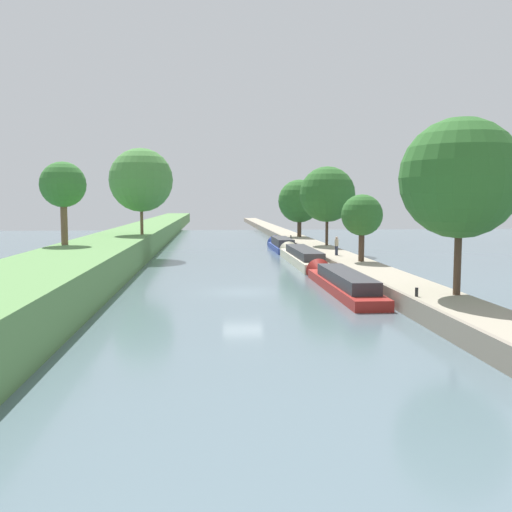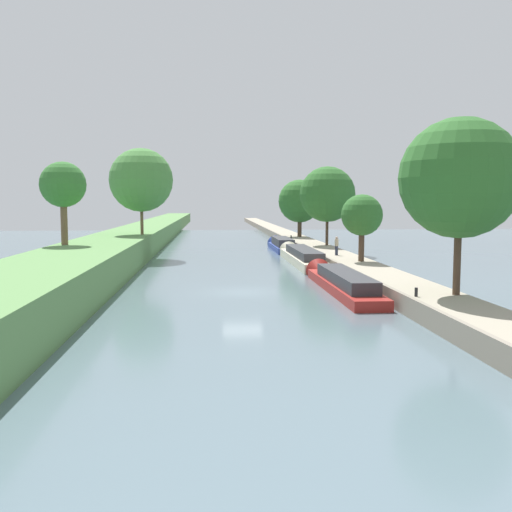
{
  "view_description": "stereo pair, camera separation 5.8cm",
  "coord_description": "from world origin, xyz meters",
  "views": [
    {
      "loc": [
        -2.02,
        -35.74,
        5.7
      ],
      "look_at": [
        1.91,
        13.47,
        1.0
      ],
      "focal_mm": 40.07,
      "sensor_mm": 36.0,
      "label": 1
    },
    {
      "loc": [
        -1.96,
        -35.75,
        5.7
      ],
      "look_at": [
        1.91,
        13.47,
        1.0
      ],
      "focal_mm": 40.07,
      "sensor_mm": 36.0,
      "label": 2
    }
  ],
  "objects": [
    {
      "name": "right_towpath",
      "position": [
        9.52,
        0.0,
        0.49
      ],
      "size": [
        3.16,
        260.0,
        0.98
      ],
      "color": "#9E937F",
      "rests_on": "ground_plane"
    },
    {
      "name": "narrowboat_red",
      "position": [
        6.37,
        0.46,
        0.54
      ],
      "size": [
        2.07,
        15.37,
        2.03
      ],
      "color": "maroon",
      "rests_on": "ground_plane"
    },
    {
      "name": "tree_rightbank_far",
      "position": [
        9.99,
        40.85,
        5.78
      ],
      "size": [
        5.78,
        5.78,
        7.71
      ],
      "color": "#4C3828",
      "rests_on": "right_towpath"
    },
    {
      "name": "person_walking",
      "position": [
        9.1,
        13.86,
        1.85
      ],
      "size": [
        0.34,
        0.34,
        1.66
      ],
      "color": "#282D42",
      "rests_on": "right_towpath"
    },
    {
      "name": "tree_rightbank_midfar",
      "position": [
        10.63,
        25.6,
        6.5
      ],
      "size": [
        6.02,
        6.02,
        8.54
      ],
      "color": "#4C3828",
      "rests_on": "right_towpath"
    },
    {
      "name": "ground_plane",
      "position": [
        0.0,
        0.0,
        0.0
      ],
      "size": [
        160.0,
        160.0,
        0.0
      ],
      "primitive_type": "plane",
      "color": "slate"
    },
    {
      "name": "tree_leftbank_upstream",
      "position": [
        -8.94,
        22.66,
        7.86
      ],
      "size": [
        6.36,
        6.36,
        8.66
      ],
      "color": "brown",
      "rests_on": "left_grassy_bank"
    },
    {
      "name": "narrowboat_cream",
      "position": [
        6.4,
        16.86,
        0.61
      ],
      "size": [
        2.19,
        17.14,
        2.14
      ],
      "color": "beige",
      "rests_on": "ground_plane"
    },
    {
      "name": "tree_leftbank_downstream",
      "position": [
        -13.25,
        9.23,
        6.96
      ],
      "size": [
        3.49,
        3.49,
        6.37
      ],
      "color": "brown",
      "rests_on": "left_grassy_bank"
    },
    {
      "name": "narrowboat_blue",
      "position": [
        6.33,
        31.55,
        0.59
      ],
      "size": [
        2.19,
        12.38,
        2.23
      ],
      "color": "#283D93",
      "rests_on": "ground_plane"
    },
    {
      "name": "stone_quay",
      "position": [
        7.81,
        0.0,
        0.51
      ],
      "size": [
        0.25,
        260.0,
        1.03
      ],
      "color": "gray",
      "rests_on": "ground_plane"
    },
    {
      "name": "tree_rightbank_near",
      "position": [
        10.46,
        -7.9,
        6.87
      ],
      "size": [
        6.05,
        6.05,
        8.93
      ],
      "color": "#4C3828",
      "rests_on": "right_towpath"
    },
    {
      "name": "left_grassy_bank",
      "position": [
        -11.07,
        0.0,
        1.2
      ],
      "size": [
        6.27,
        260.0,
        2.39
      ],
      "color": "#5B894C",
      "rests_on": "ground_plane"
    },
    {
      "name": "mooring_bollard_far",
      "position": [
        8.24,
        36.57,
        1.2
      ],
      "size": [
        0.16,
        0.16,
        0.45
      ],
      "color": "black",
      "rests_on": "right_towpath"
    },
    {
      "name": "tree_rightbank_midnear",
      "position": [
        9.91,
        8.57,
        4.62
      ],
      "size": [
        3.27,
        3.27,
        5.32
      ],
      "color": "#4C3828",
      "rests_on": "right_towpath"
    },
    {
      "name": "mooring_bollard_near",
      "position": [
        8.24,
        -8.26,
        1.2
      ],
      "size": [
        0.16,
        0.16,
        0.45
      ],
      "color": "black",
      "rests_on": "right_towpath"
    }
  ]
}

